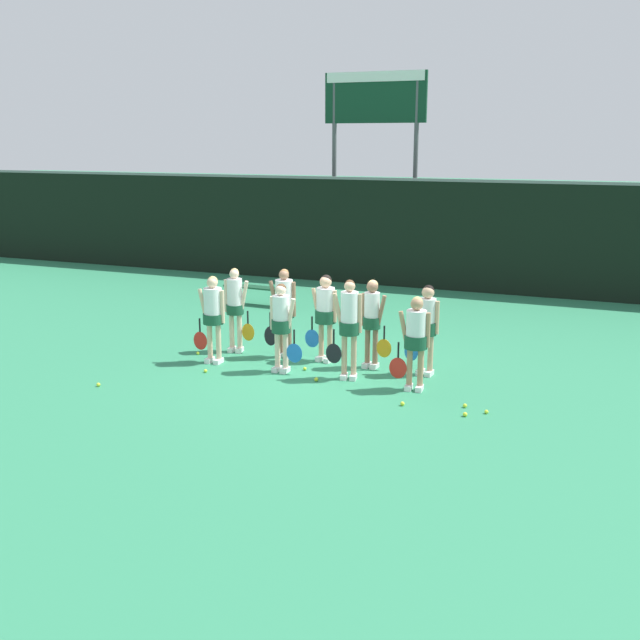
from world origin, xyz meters
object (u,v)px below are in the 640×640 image
object	(u,v)px
player_8	(427,322)
tennis_ball_6	(210,339)
player_6	(325,310)
player_7	(372,317)
player_1	(281,321)
tennis_ball_5	(205,371)
player_2	(349,321)
tennis_ball_2	(486,412)
tennis_ball_9	(465,406)
scoreboard	(375,119)
tennis_ball_0	(98,385)
tennis_ball_4	(198,353)
player_4	(235,303)
tennis_ball_7	(316,379)
player_5	(284,305)
tennis_ball_3	(465,414)
bench_courtside	(257,289)
tennis_ball_8	(402,404)
player_3	(416,335)

from	to	relation	value
player_8	tennis_ball_6	size ratio (longest dim) A/B	24.19
player_6	player_7	xyz separation A→B (m)	(0.97, -0.07, -0.03)
player_1	tennis_ball_5	distance (m)	1.70
player_2	player_6	world-z (taller)	player_2
tennis_ball_2	tennis_ball_9	size ratio (longest dim) A/B	0.95
tennis_ball_2	scoreboard	bearing A→B (deg)	116.00
tennis_ball_0	tennis_ball_9	xyz separation A→B (m)	(6.15, 1.33, -0.00)
player_6	tennis_ball_4	world-z (taller)	player_6
player_4	tennis_ball_7	world-z (taller)	player_4
player_4	tennis_ball_2	world-z (taller)	player_4
player_5	tennis_ball_3	world-z (taller)	player_5
tennis_ball_2	tennis_ball_4	world-z (taller)	same
bench_courtside	tennis_ball_0	distance (m)	7.01
tennis_ball_2	tennis_ball_0	bearing A→B (deg)	-169.77
scoreboard	player_4	bearing A→B (deg)	-88.42
tennis_ball_4	tennis_ball_6	world-z (taller)	tennis_ball_6
player_7	tennis_ball_5	size ratio (longest dim) A/B	25.91
player_6	tennis_ball_6	bearing A→B (deg)	-179.04
scoreboard	tennis_ball_8	xyz separation A→B (m)	(4.27, -11.61, -4.75)
player_1	tennis_ball_3	size ratio (longest dim) A/B	23.15
tennis_ball_2	tennis_ball_8	size ratio (longest dim) A/B	0.91
player_7	tennis_ball_3	world-z (taller)	player_7
tennis_ball_6	player_3	bearing A→B (deg)	-17.02
player_6	tennis_ball_2	bearing A→B (deg)	-16.71
bench_courtside	tennis_ball_3	world-z (taller)	bench_courtside
tennis_ball_0	tennis_ball_3	xyz separation A→B (m)	(6.23, 0.93, 0.00)
player_1	tennis_ball_9	distance (m)	3.71
player_4	tennis_ball_8	size ratio (longest dim) A/B	24.25
player_6	player_7	distance (m)	0.97
player_7	tennis_ball_8	bearing A→B (deg)	-53.00
player_4	tennis_ball_6	bearing A→B (deg)	142.54
scoreboard	bench_courtside	size ratio (longest dim) A/B	3.27
scoreboard	player_6	distance (m)	10.67
player_3	tennis_ball_2	distance (m)	1.80
player_8	tennis_ball_7	world-z (taller)	player_8
player_5	tennis_ball_9	world-z (taller)	player_5
scoreboard	tennis_ball_3	distance (m)	13.71
tennis_ball_3	tennis_ball_5	xyz separation A→B (m)	(-4.90, 0.46, -0.00)
tennis_ball_3	tennis_ball_6	bearing A→B (deg)	157.64
player_2	player_7	size ratio (longest dim) A/B	1.08
player_2	scoreboard	bearing A→B (deg)	94.75
tennis_ball_2	tennis_ball_5	world-z (taller)	same
player_7	tennis_ball_0	distance (m)	5.06
player_1	player_3	xyz separation A→B (m)	(2.54, -0.10, 0.00)
player_1	tennis_ball_2	size ratio (longest dim) A/B	25.83
player_4	tennis_ball_7	xyz separation A→B (m)	(2.23, -1.18, -0.96)
player_3	tennis_ball_3	distance (m)	1.71
tennis_ball_8	scoreboard	bearing A→B (deg)	110.19
player_2	tennis_ball_9	size ratio (longest dim) A/B	26.68
player_5	tennis_ball_6	world-z (taller)	player_5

